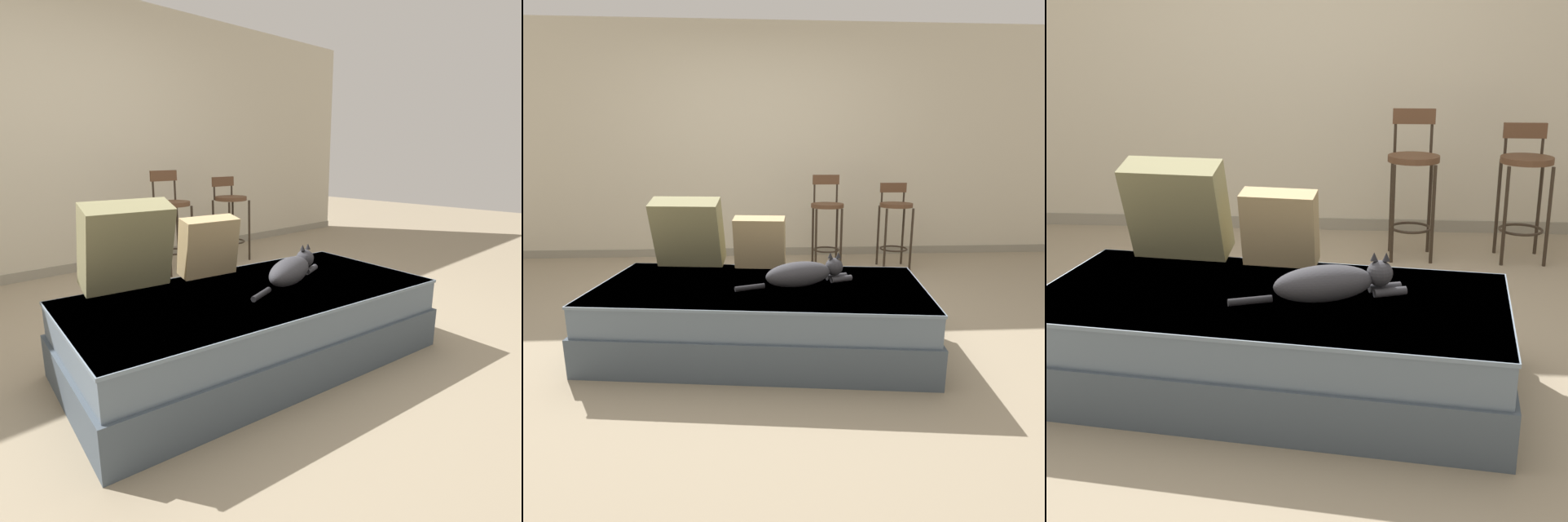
# 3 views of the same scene
# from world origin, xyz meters

# --- Properties ---
(ground_plane) EXTENTS (16.00, 16.00, 0.00)m
(ground_plane) POSITION_xyz_m (0.00, 0.00, 0.00)
(ground_plane) COLOR gray
(ground_plane) RESTS_ON ground
(wall_back_panel) EXTENTS (8.00, 0.10, 2.60)m
(wall_back_panel) POSITION_xyz_m (0.00, 2.25, 1.30)
(wall_back_panel) COLOR beige
(wall_back_panel) RESTS_ON ground
(wall_baseboard_trim) EXTENTS (8.00, 0.02, 0.09)m
(wall_baseboard_trim) POSITION_xyz_m (0.00, 2.20, 0.04)
(wall_baseboard_trim) COLOR gray
(wall_baseboard_trim) RESTS_ON ground
(couch) EXTENTS (2.11, 1.23, 0.41)m
(couch) POSITION_xyz_m (0.00, -0.40, 0.21)
(couch) COLOR #44505B
(couch) RESTS_ON ground
(throw_pillow_corner) EXTENTS (0.50, 0.36, 0.49)m
(throw_pillow_corner) POSITION_xyz_m (-0.50, 0.06, 0.66)
(throw_pillow_corner) COLOR #847F56
(throw_pillow_corner) RESTS_ON couch
(throw_pillow_middle) EXTENTS (0.37, 0.23, 0.36)m
(throw_pillow_middle) POSITION_xyz_m (0.00, -0.00, 0.60)
(throw_pillow_middle) COLOR tan
(throw_pillow_middle) RESTS_ON couch
(cat) EXTENTS (0.73, 0.32, 0.19)m
(cat) POSITION_xyz_m (0.26, -0.44, 0.49)
(cat) COLOR #333338
(cat) RESTS_ON couch
(bar_stool_near_window) EXTENTS (0.34, 0.34, 0.98)m
(bar_stool_near_window) POSITION_xyz_m (0.71, 1.53, 0.56)
(bar_stool_near_window) COLOR #2D2319
(bar_stool_near_window) RESTS_ON ground
(bar_stool_by_doorway) EXTENTS (0.34, 0.34, 0.89)m
(bar_stool_by_doorway) POSITION_xyz_m (1.44, 1.53, 0.55)
(bar_stool_by_doorway) COLOR #2D2319
(bar_stool_by_doorway) RESTS_ON ground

